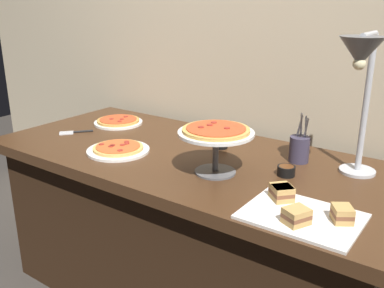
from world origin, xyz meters
The scene contains 11 objects.
back_wall centered at (0.00, 0.50, 1.20)m, with size 4.40×0.04×2.40m, color #C6B593.
buffet_table centered at (0.00, 0.00, 0.39)m, with size 1.90×0.84×0.76m.
heat_lamp centered at (0.65, 0.08, 1.19)m, with size 0.15×0.31×0.55m.
pizza_plate_front centered at (-0.30, -0.16, 0.77)m, with size 0.28×0.28×0.03m.
pizza_plate_center centered at (-0.63, 0.17, 0.77)m, with size 0.27×0.27×0.03m.
pizza_plate_raised_stand centered at (0.20, -0.12, 0.91)m, with size 0.30×0.30×0.19m.
sandwich_platter centered at (0.61, -0.26, 0.78)m, with size 0.36×0.27×0.06m.
sauce_cup_near centered at (0.05, 0.15, 0.78)m, with size 0.07×0.07×0.04m.
sauce_cup_far centered at (0.44, 0.02, 0.78)m, with size 0.07×0.07×0.04m.
utensil_holder centered at (0.42, 0.20, 0.82)m, with size 0.08×0.08×0.21m.
serving_spatula centered at (-0.69, -0.09, 0.76)m, with size 0.14×0.15×0.01m.
Camera 1 is at (1.04, -1.46, 1.41)m, focal length 40.16 mm.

